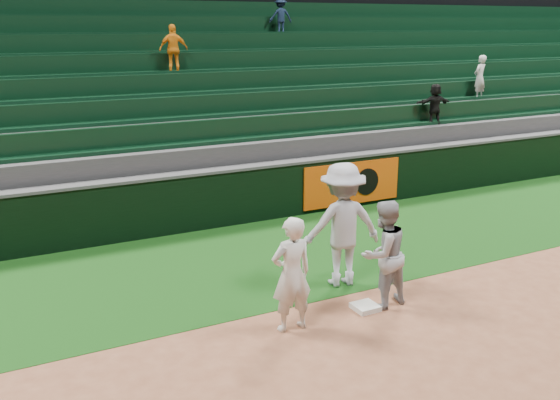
% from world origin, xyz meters
% --- Properties ---
extents(ground, '(70.00, 70.00, 0.00)m').
position_xyz_m(ground, '(0.00, 0.00, 0.00)').
color(ground, brown).
rests_on(ground, ground).
extents(foul_grass, '(36.00, 4.20, 0.01)m').
position_xyz_m(foul_grass, '(0.00, 3.00, 0.00)').
color(foul_grass, '#0D330C').
rests_on(foul_grass, ground).
extents(first_base, '(0.36, 0.36, 0.08)m').
position_xyz_m(first_base, '(0.15, 0.33, 0.04)').
color(first_base, silver).
rests_on(first_base, ground).
extents(first_baseman, '(0.61, 0.40, 1.68)m').
position_xyz_m(first_baseman, '(-1.15, 0.29, 0.84)').
color(first_baseman, silver).
rests_on(first_baseman, ground).
extents(baserunner, '(0.90, 0.74, 1.68)m').
position_xyz_m(baserunner, '(0.46, 0.35, 0.84)').
color(baserunner, '#999CA3').
rests_on(baserunner, ground).
extents(base_coach, '(1.45, 1.00, 2.06)m').
position_xyz_m(base_coach, '(0.34, 1.33, 1.04)').
color(base_coach, '#A6A8B4').
rests_on(base_coach, foul_grass).
extents(field_wall, '(36.00, 0.45, 1.25)m').
position_xyz_m(field_wall, '(0.03, 5.20, 0.63)').
color(field_wall, black).
rests_on(field_wall, ground).
extents(stadium_seating, '(36.00, 5.95, 4.94)m').
position_xyz_m(stadium_seating, '(-0.00, 8.97, 1.70)').
color(stadium_seating, '#313234').
rests_on(stadium_seating, ground).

